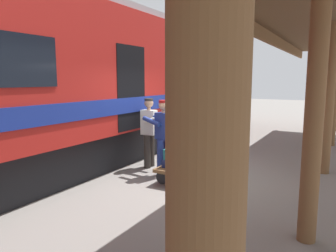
{
  "coord_description": "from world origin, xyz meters",
  "views": [
    {
      "loc": [
        -2.65,
        6.2,
        2.15
      ],
      "look_at": [
        0.69,
        0.25,
        1.15
      ],
      "focal_mm": 33.87,
      "sensor_mm": 36.0,
      "label": 1
    }
  ],
  "objects_px": {
    "suitcase_yellow_case": "(200,164)",
    "porter_in_overalls": "(163,134)",
    "suitcase_cream_canvas": "(210,158)",
    "suitcase_gray_aluminum": "(211,148)",
    "suitcase_navy_fabric": "(177,162)",
    "suitcase_orange_carryall": "(197,151)",
    "suitcase_red_plastic": "(188,154)",
    "luggage_cart": "(198,164)",
    "train_car": "(85,83)",
    "porter_by_door": "(150,130)",
    "suitcase_teal_softside": "(176,154)",
    "suitcase_burgundy_valise": "(218,154)"
  },
  "relations": [
    {
      "from": "suitcase_cream_canvas",
      "to": "porter_in_overalls",
      "type": "relative_size",
      "value": 0.32
    },
    {
      "from": "porter_in_overalls",
      "to": "train_car",
      "type": "bearing_deg",
      "value": -2.91
    },
    {
      "from": "porter_by_door",
      "to": "train_car",
      "type": "bearing_deg",
      "value": 7.43
    },
    {
      "from": "suitcase_yellow_case",
      "to": "porter_in_overalls",
      "type": "distance_m",
      "value": 1.22
    },
    {
      "from": "train_car",
      "to": "luggage_cart",
      "type": "bearing_deg",
      "value": -179.15
    },
    {
      "from": "suitcase_navy_fabric",
      "to": "suitcase_teal_softside",
      "type": "bearing_deg",
      "value": 59.81
    },
    {
      "from": "train_car",
      "to": "porter_in_overalls",
      "type": "xyz_separation_m",
      "value": [
        -2.43,
        0.12,
        -1.14
      ]
    },
    {
      "from": "suitcase_orange_carryall",
      "to": "suitcase_gray_aluminum",
      "type": "xyz_separation_m",
      "value": [
        -0.55,
        0.54,
        0.22
      ]
    },
    {
      "from": "suitcase_navy_fabric",
      "to": "suitcase_burgundy_valise",
      "type": "height_order",
      "value": "suitcase_burgundy_valise"
    },
    {
      "from": "luggage_cart",
      "to": "suitcase_yellow_case",
      "type": "xyz_separation_m",
      "value": [
        -0.26,
        0.53,
        0.17
      ]
    },
    {
      "from": "suitcase_navy_fabric",
      "to": "suitcase_orange_carryall",
      "type": "height_order",
      "value": "suitcase_orange_carryall"
    },
    {
      "from": "suitcase_red_plastic",
      "to": "suitcase_orange_carryall",
      "type": "xyz_separation_m",
      "value": [
        -0.0,
        -0.53,
        -0.02
      ]
    },
    {
      "from": "luggage_cart",
      "to": "porter_by_door",
      "type": "bearing_deg",
      "value": -7.9
    },
    {
      "from": "suitcase_yellow_case",
      "to": "suitcase_orange_carryall",
      "type": "relative_size",
      "value": 1.15
    },
    {
      "from": "porter_in_overalls",
      "to": "porter_by_door",
      "type": "xyz_separation_m",
      "value": [
        0.58,
        -0.36,
        0.0
      ]
    },
    {
      "from": "suitcase_cream_canvas",
      "to": "suitcase_gray_aluminum",
      "type": "xyz_separation_m",
      "value": [
        -0.02,
        0.01,
        0.21
      ]
    },
    {
      "from": "suitcase_cream_canvas",
      "to": "suitcase_gray_aluminum",
      "type": "distance_m",
      "value": 0.21
    },
    {
      "from": "suitcase_red_plastic",
      "to": "suitcase_orange_carryall",
      "type": "height_order",
      "value": "suitcase_red_plastic"
    },
    {
      "from": "suitcase_cream_canvas",
      "to": "suitcase_yellow_case",
      "type": "relative_size",
      "value": 1.01
    },
    {
      "from": "suitcase_teal_softside",
      "to": "suitcase_yellow_case",
      "type": "bearing_deg",
      "value": -178.82
    },
    {
      "from": "suitcase_navy_fabric",
      "to": "porter_in_overalls",
      "type": "xyz_separation_m",
      "value": [
        0.54,
        -0.36,
        0.5
      ]
    },
    {
      "from": "suitcase_yellow_case",
      "to": "suitcase_orange_carryall",
      "type": "distance_m",
      "value": 1.19
    },
    {
      "from": "suitcase_red_plastic",
      "to": "suitcase_navy_fabric",
      "type": "relative_size",
      "value": 0.96
    },
    {
      "from": "suitcase_cream_canvas",
      "to": "porter_in_overalls",
      "type": "height_order",
      "value": "porter_in_overalls"
    },
    {
      "from": "train_car",
      "to": "suitcase_cream_canvas",
      "type": "bearing_deg",
      "value": -179.21
    },
    {
      "from": "suitcase_burgundy_valise",
      "to": "porter_in_overalls",
      "type": "relative_size",
      "value": 0.3
    },
    {
      "from": "train_car",
      "to": "suitcase_teal_softside",
      "type": "relative_size",
      "value": 44.9
    },
    {
      "from": "luggage_cart",
      "to": "suitcase_gray_aluminum",
      "type": "bearing_deg",
      "value": 178.28
    },
    {
      "from": "suitcase_navy_fabric",
      "to": "porter_in_overalls",
      "type": "height_order",
      "value": "porter_in_overalls"
    },
    {
      "from": "suitcase_gray_aluminum",
      "to": "train_car",
      "type": "bearing_deg",
      "value": 0.64
    },
    {
      "from": "luggage_cart",
      "to": "porter_in_overalls",
      "type": "distance_m",
      "value": 1.04
    },
    {
      "from": "suitcase_yellow_case",
      "to": "suitcase_teal_softside",
      "type": "bearing_deg",
      "value": 1.18
    },
    {
      "from": "suitcase_navy_fabric",
      "to": "luggage_cart",
      "type": "bearing_deg",
      "value": -116.35
    },
    {
      "from": "suitcase_orange_carryall",
      "to": "suitcase_burgundy_valise",
      "type": "distance_m",
      "value": 0.53
    },
    {
      "from": "suitcase_cream_canvas",
      "to": "suitcase_red_plastic",
      "type": "bearing_deg",
      "value": 0.0
    },
    {
      "from": "luggage_cart",
      "to": "suitcase_navy_fabric",
      "type": "relative_size",
      "value": 3.78
    },
    {
      "from": "train_car",
      "to": "suitcase_teal_softside",
      "type": "bearing_deg",
      "value": 170.52
    },
    {
      "from": "porter_in_overalls",
      "to": "porter_by_door",
      "type": "relative_size",
      "value": 1.0
    },
    {
      "from": "suitcase_teal_softside",
      "to": "suitcase_gray_aluminum",
      "type": "bearing_deg",
      "value": -136.03
    },
    {
      "from": "train_car",
      "to": "porter_by_door",
      "type": "distance_m",
      "value": 2.18
    },
    {
      "from": "suitcase_gray_aluminum",
      "to": "suitcase_navy_fabric",
      "type": "bearing_deg",
      "value": 43.71
    },
    {
      "from": "suitcase_yellow_case",
      "to": "luggage_cart",
      "type": "bearing_deg",
      "value": -63.65
    },
    {
      "from": "suitcase_navy_fabric",
      "to": "suitcase_orange_carryall",
      "type": "relative_size",
      "value": 1.1
    },
    {
      "from": "train_car",
      "to": "suitcase_cream_canvas",
      "type": "distance_m",
      "value": 3.84
    },
    {
      "from": "suitcase_orange_carryall",
      "to": "porter_by_door",
      "type": "distance_m",
      "value": 1.26
    },
    {
      "from": "train_car",
      "to": "suitcase_burgundy_valise",
      "type": "relative_size",
      "value": 36.91
    },
    {
      "from": "suitcase_red_plastic",
      "to": "suitcase_orange_carryall",
      "type": "bearing_deg",
      "value": -90.0
    },
    {
      "from": "luggage_cart",
      "to": "suitcase_teal_softside",
      "type": "height_order",
      "value": "suitcase_teal_softside"
    },
    {
      "from": "luggage_cart",
      "to": "suitcase_red_plastic",
      "type": "bearing_deg",
      "value": -0.0
    },
    {
      "from": "suitcase_burgundy_valise",
      "to": "porter_by_door",
      "type": "distance_m",
      "value": 1.76
    }
  ]
}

